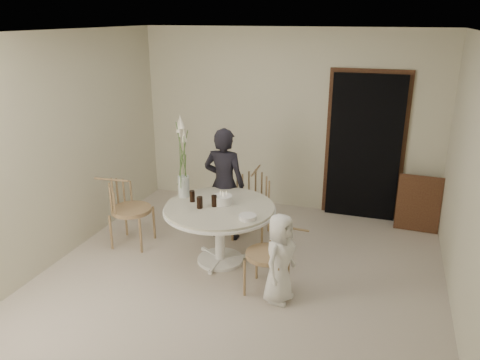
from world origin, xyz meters
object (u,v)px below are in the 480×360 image
(girl, at_px, (224,184))
(birthday_cake, at_px, (223,200))
(chair_left, at_px, (122,202))
(chair_far, at_px, (253,194))
(flower_vase, at_px, (183,166))
(boy, at_px, (280,259))
(chair_right, at_px, (278,249))
(table, at_px, (220,215))

(girl, bearing_deg, birthday_cake, 109.00)
(chair_left, relative_size, birthday_cake, 3.99)
(chair_far, xyz_separation_m, flower_vase, (-0.68, -0.75, 0.56))
(chair_far, xyz_separation_m, birthday_cake, (-0.13, -0.83, 0.21))
(boy, bearing_deg, chair_right, 35.65)
(birthday_cake, bearing_deg, girl, 108.17)
(table, distance_m, chair_far, 0.92)
(chair_far, xyz_separation_m, girl, (-0.32, -0.25, 0.19))
(chair_far, relative_size, birthday_cake, 3.93)
(chair_left, xyz_separation_m, girl, (1.19, 0.58, 0.18))
(birthday_cake, bearing_deg, table, -101.56)
(chair_right, height_order, boy, boy)
(chair_right, distance_m, boy, 0.14)
(chair_right, height_order, birthday_cake, birthday_cake)
(chair_far, distance_m, birthday_cake, 0.87)
(chair_right, bearing_deg, birthday_cake, -119.25)
(boy, height_order, birthday_cake, boy)
(girl, xyz_separation_m, flower_vase, (-0.35, -0.49, 0.37))
(chair_far, bearing_deg, chair_left, -153.63)
(birthday_cake, height_order, flower_vase, flower_vase)
(boy, relative_size, flower_vase, 0.95)
(chair_right, relative_size, girl, 0.54)
(girl, distance_m, birthday_cake, 0.61)
(table, relative_size, birthday_cake, 5.93)
(table, xyz_separation_m, birthday_cake, (0.01, 0.07, 0.17))
(chair_far, distance_m, flower_vase, 1.15)
(table, distance_m, boy, 1.06)
(table, relative_size, flower_vase, 1.29)
(chair_right, distance_m, flower_vase, 1.60)
(table, height_order, flower_vase, flower_vase)
(chair_far, relative_size, boy, 0.90)
(table, relative_size, girl, 0.88)
(girl, height_order, boy, girl)
(boy, bearing_deg, table, 69.07)
(birthday_cake, bearing_deg, chair_right, -33.24)
(girl, height_order, birthday_cake, girl)
(table, height_order, girl, girl)
(chair_right, xyz_separation_m, flower_vase, (-1.35, 0.62, 0.60))
(chair_far, relative_size, girl, 0.58)
(chair_far, distance_m, chair_right, 1.52)
(chair_far, height_order, chair_right, chair_far)
(girl, distance_m, boy, 1.64)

